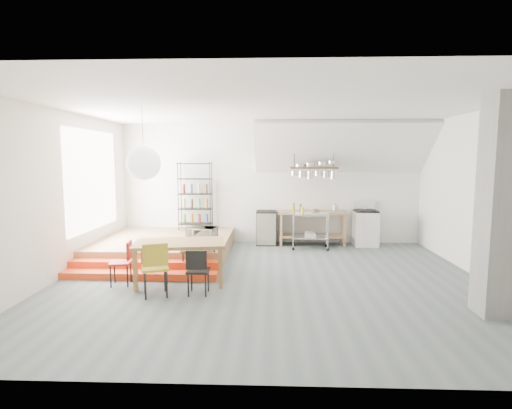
{
  "coord_description": "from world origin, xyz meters",
  "views": [
    {
      "loc": [
        0.01,
        -7.29,
        2.28
      ],
      "look_at": [
        -0.29,
        0.8,
        1.35
      ],
      "focal_mm": 28.0,
      "sensor_mm": 36.0,
      "label": 1
    }
  ],
  "objects_px": {
    "stove": "(365,227)",
    "mini_fridge": "(266,228)",
    "rolling_cart": "(310,226)",
    "dining_table": "(180,246)"
  },
  "relations": [
    {
      "from": "stove",
      "to": "mini_fridge",
      "type": "distance_m",
      "value": 2.61
    },
    {
      "from": "rolling_cart",
      "to": "mini_fridge",
      "type": "relative_size",
      "value": 1.06
    },
    {
      "from": "stove",
      "to": "rolling_cart",
      "type": "xyz_separation_m",
      "value": [
        -1.49,
        -0.46,
        0.11
      ]
    },
    {
      "from": "stove",
      "to": "mini_fridge",
      "type": "xyz_separation_m",
      "value": [
        -2.61,
        0.04,
        -0.03
      ]
    },
    {
      "from": "mini_fridge",
      "to": "rolling_cart",
      "type": "bearing_deg",
      "value": -24.07
    },
    {
      "from": "dining_table",
      "to": "rolling_cart",
      "type": "distance_m",
      "value": 3.94
    },
    {
      "from": "stove",
      "to": "dining_table",
      "type": "xyz_separation_m",
      "value": [
        -4.15,
        -3.36,
        0.21
      ]
    },
    {
      "from": "stove",
      "to": "dining_table",
      "type": "bearing_deg",
      "value": -141.04
    },
    {
      "from": "dining_table",
      "to": "rolling_cart",
      "type": "relative_size",
      "value": 1.82
    },
    {
      "from": "stove",
      "to": "dining_table",
      "type": "height_order",
      "value": "stove"
    }
  ]
}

